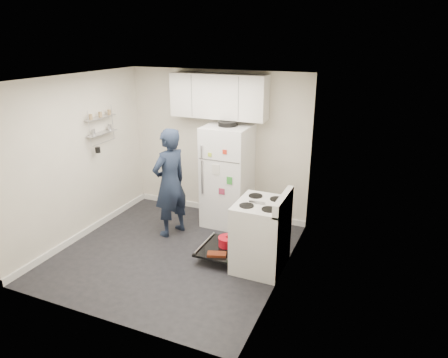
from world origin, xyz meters
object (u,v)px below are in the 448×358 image
at_px(electric_range, 260,235).
at_px(open_oven_door, 223,245).
at_px(refrigerator, 227,176).
at_px(person, 170,183).

distance_m(electric_range, open_oven_door, 0.63).
bearing_deg(electric_range, refrigerator, 130.33).
xyz_separation_m(electric_range, person, (-1.60, 0.39, 0.39)).
bearing_deg(open_oven_door, electric_range, -2.65).
distance_m(electric_range, person, 1.70).
bearing_deg(electric_range, open_oven_door, 177.35).
distance_m(refrigerator, person, 0.98).
bearing_deg(person, open_oven_door, 89.92).
bearing_deg(refrigerator, electric_range, -49.67).
xyz_separation_m(electric_range, open_oven_door, (-0.56, 0.03, -0.29)).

